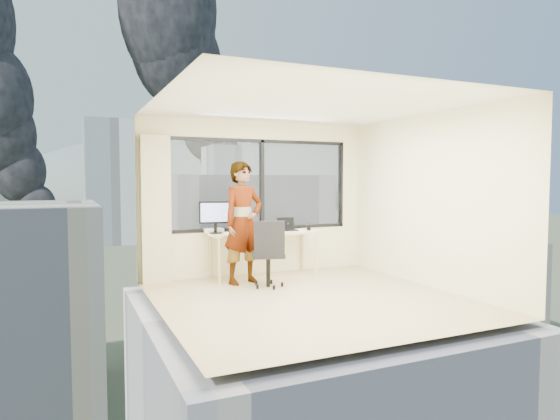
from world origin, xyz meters
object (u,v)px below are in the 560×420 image
game_console (213,230)px  handbag (287,224)px  desk (264,254)px  monitor (215,217)px  person (243,223)px  laptop (288,225)px  chair (268,253)px

game_console → handbag: bearing=-2.4°
desk → monitor: size_ratio=3.42×
person → laptop: size_ratio=5.76×
chair → handbag: chair is taller
desk → chair: chair is taller
game_console → handbag: (1.31, -0.06, 0.05)m
chair → handbag: bearing=68.4°
desk → person: person is taller
game_console → laptop: laptop is taller
monitor → laptop: size_ratio=1.60×
desk → person: size_ratio=0.95×
person → handbag: 1.13m
chair → person: size_ratio=0.55×
chair → game_console: size_ratio=3.52×
person → monitor: person is taller
chair → laptop: size_ratio=3.15×
desk → person: (-0.49, -0.35, 0.57)m
desk → handbag: 0.71m
desk → monitor: monitor is taller
desk → chair: bearing=-107.4°
monitor → handbag: 1.32m
chair → laptop: chair is taller
person → handbag: bearing=11.7°
monitor → handbag: monitor is taller
laptop → handbag: (0.06, 0.15, -0.01)m
game_console → chair: bearing=-60.1°
handbag → person: bearing=-145.3°
person → game_console: bearing=103.0°
desk → chair: (-0.24, -0.76, 0.14)m
desk → monitor: (-0.80, 0.10, 0.64)m
game_console → person: bearing=-61.4°
laptop → desk: bearing=-174.4°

